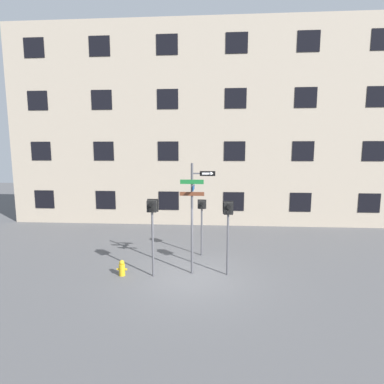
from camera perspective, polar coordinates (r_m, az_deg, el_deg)
name	(u,v)px	position (r m, az deg, el deg)	size (l,w,h in m)	color
ground_plane	(193,277)	(11.48, 0.16, -15.87)	(60.00, 60.00, 0.00)	#515154
building_facade	(201,126)	(18.54, 1.82, 12.53)	(24.00, 0.63, 12.21)	tan
street_sign_pole	(194,209)	(11.05, 0.35, -3.26)	(1.30, 0.76, 4.18)	#4C4C51
pedestrian_signal_left	(152,216)	(10.93, -7.59, -4.53)	(0.40, 0.40, 2.89)	#4C4C51
pedestrian_signal_right	(228,217)	(11.05, 6.91, -4.80)	(0.39, 0.40, 2.79)	#4C4C51
pedestrian_signal_across	(202,212)	(13.09, 1.88, -3.90)	(0.38, 0.40, 2.49)	#4C4C51
fire_hydrant	(122,268)	(11.78, -13.20, -13.95)	(0.38, 0.22, 0.60)	gold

